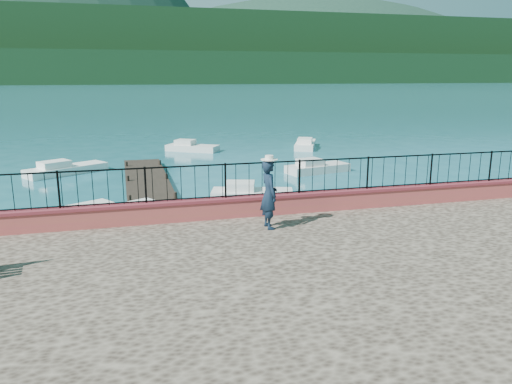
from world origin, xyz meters
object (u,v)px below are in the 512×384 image
person (269,194)px  boat_5 (305,142)px  boat_2 (318,165)px  boat_4 (192,145)px  boat_1 (252,191)px  boat_3 (66,166)px  boat_0 (108,211)px

person → boat_5: (9.20, 21.66, -1.71)m
boat_2 → boat_4: same height
boat_4 → person: bearing=-60.2°
boat_1 → boat_3: size_ratio=0.80×
boat_3 → person: bearing=-100.1°
boat_3 → boat_4: 9.98m
boat_4 → boat_2: bearing=-27.5°
person → boat_2: size_ratio=0.52×
person → boat_0: 7.46m
boat_1 → boat_5: (7.65, 14.02, 0.00)m
boat_2 → boat_5: (2.66, 8.97, 0.00)m
boat_0 → boat_1: (5.83, 1.79, 0.00)m
boat_2 → boat_5: size_ratio=0.87×
boat_1 → boat_5: size_ratio=0.85×
boat_2 → boat_4: size_ratio=0.97×
boat_4 → boat_5: same height
person → boat_1: bearing=-14.2°
boat_0 → boat_4: same height
boat_3 → boat_4: (7.65, 6.41, 0.00)m
person → boat_5: 23.60m
boat_0 → boat_5: same height
boat_0 → boat_2: size_ratio=1.20×
boat_1 → boat_4: size_ratio=0.94×
boat_3 → boat_4: same height
boat_0 → boat_2: bearing=1.0°
boat_3 → boat_5: bearing=-12.3°
boat_1 → boat_4: same height
person → boat_3: bearing=19.9°
boat_3 → boat_5: same height
boat_2 → boat_3: 13.50m
boat_1 → boat_2: same height
boat_0 → boat_5: bearing=18.3°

